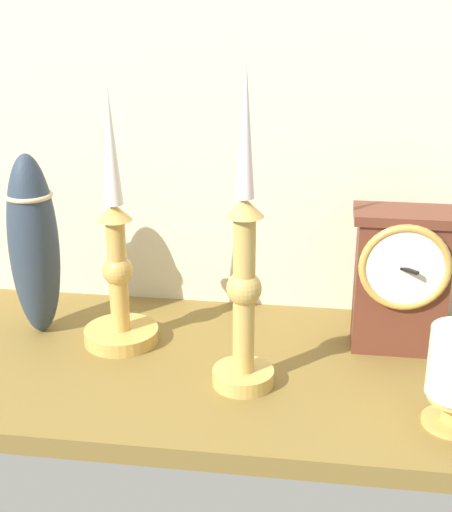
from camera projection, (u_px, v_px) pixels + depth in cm
name	position (u px, v px, depth cm)	size (l,w,h in cm)	color
ground_plane	(172.00, 367.00, 89.90)	(100.00, 36.00, 2.40)	brown
back_wall	(195.00, 72.00, 94.84)	(120.00, 2.00, 65.00)	beige
mantel_clock	(401.00, 278.00, 88.96)	(12.41, 8.63, 18.10)	brown
candlestick_tall_left	(118.00, 269.00, 90.20)	(9.55, 9.55, 33.19)	tan
candlestick_tall_center	(244.00, 283.00, 79.49)	(7.15, 7.15, 37.15)	tan
tall_ceramic_vase	(34.00, 245.00, 92.24)	(6.37, 6.37, 24.06)	#2D3949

